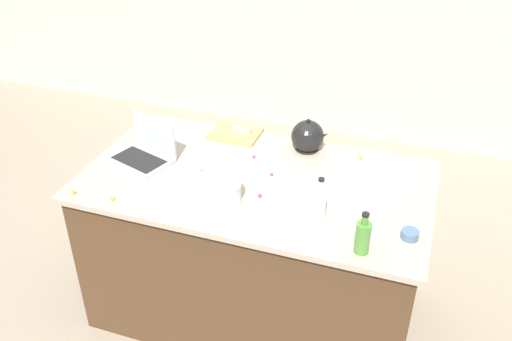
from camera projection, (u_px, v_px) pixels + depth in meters
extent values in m
plane|color=gray|center=(256.00, 306.00, 3.29)|extent=(12.00, 12.00, 0.00)
cube|color=#4C331E|center=(256.00, 249.00, 3.06)|extent=(1.70, 0.92, 0.87)
cube|color=tan|center=(256.00, 181.00, 2.82)|extent=(1.76, 0.98, 0.03)
cube|color=#B7B7BC|center=(141.00, 160.00, 2.95)|extent=(0.36, 0.31, 0.02)
cube|color=black|center=(139.00, 160.00, 2.94)|extent=(0.31, 0.23, 0.00)
cube|color=#B7B7BC|center=(154.00, 134.00, 2.97)|extent=(0.29, 0.10, 0.20)
cube|color=silver|center=(154.00, 135.00, 2.96)|extent=(0.26, 0.09, 0.18)
cylinder|color=white|center=(217.00, 191.00, 2.63)|extent=(0.23, 0.23, 0.10)
cylinder|color=black|center=(217.00, 190.00, 2.63)|extent=(0.19, 0.19, 0.09)
torus|color=white|center=(216.00, 182.00, 2.61)|extent=(0.24, 0.24, 0.01)
cylinder|color=white|center=(320.00, 205.00, 2.48)|extent=(0.06, 0.06, 0.17)
cylinder|color=white|center=(321.00, 185.00, 2.42)|extent=(0.02, 0.02, 0.05)
cylinder|color=black|center=(321.00, 180.00, 2.40)|extent=(0.03, 0.03, 0.01)
cylinder|color=#4C8C38|center=(363.00, 238.00, 2.30)|extent=(0.06, 0.06, 0.15)
cylinder|color=#4C8C38|center=(365.00, 220.00, 2.25)|extent=(0.03, 0.03, 0.04)
cylinder|color=black|center=(366.00, 215.00, 2.23)|extent=(0.03, 0.03, 0.01)
cylinder|color=black|center=(307.00, 148.00, 3.07)|extent=(0.13, 0.13, 0.01)
sphere|color=black|center=(308.00, 136.00, 3.03)|extent=(0.18, 0.18, 0.18)
cone|color=black|center=(323.00, 136.00, 2.99)|extent=(0.08, 0.03, 0.07)
sphere|color=black|center=(308.00, 121.00, 2.98)|extent=(0.02, 0.02, 0.02)
cube|color=tan|center=(235.00, 134.00, 3.20)|extent=(0.28, 0.21, 0.02)
cube|color=#F4E58C|center=(241.00, 131.00, 3.18)|extent=(0.11, 0.04, 0.04)
cylinder|color=beige|center=(194.00, 172.00, 2.83)|extent=(0.08, 0.08, 0.04)
cylinder|color=slate|center=(410.00, 234.00, 2.40)|extent=(0.08, 0.08, 0.04)
sphere|color=#CC3399|center=(272.00, 174.00, 2.83)|extent=(0.02, 0.02, 0.02)
sphere|color=#CC3399|center=(260.00, 195.00, 2.67)|extent=(0.02, 0.02, 0.02)
sphere|color=yellow|center=(222.00, 204.00, 2.61)|extent=(0.02, 0.02, 0.02)
sphere|color=red|center=(214.00, 177.00, 2.81)|extent=(0.02, 0.02, 0.02)
sphere|color=#CC3399|center=(254.00, 157.00, 2.98)|extent=(0.02, 0.02, 0.02)
sphere|color=yellow|center=(74.00, 192.00, 2.69)|extent=(0.02, 0.02, 0.02)
sphere|color=yellow|center=(113.00, 199.00, 2.65)|extent=(0.02, 0.02, 0.02)
sphere|color=yellow|center=(161.00, 153.00, 3.01)|extent=(0.02, 0.02, 0.02)
sphere|color=yellow|center=(361.00, 158.00, 2.97)|extent=(0.02, 0.02, 0.02)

